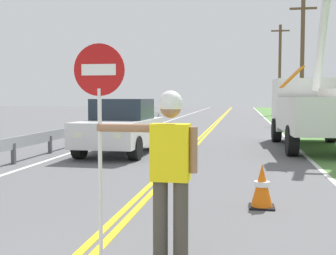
% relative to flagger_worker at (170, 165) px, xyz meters
% --- Properties ---
extents(centerline_yellow_left, '(0.11, 110.00, 0.01)m').
position_rel_flagger_worker_xyz_m(centerline_yellow_left, '(-1.05, 17.32, -1.04)').
color(centerline_yellow_left, yellow).
rests_on(centerline_yellow_left, ground).
extents(centerline_yellow_right, '(0.11, 110.00, 0.01)m').
position_rel_flagger_worker_xyz_m(centerline_yellow_right, '(-0.87, 17.32, -1.04)').
color(centerline_yellow_right, yellow).
rests_on(centerline_yellow_right, ground).
extents(edge_line_right, '(0.12, 110.00, 0.01)m').
position_rel_flagger_worker_xyz_m(edge_line_right, '(2.64, 17.32, -1.04)').
color(edge_line_right, silver).
rests_on(edge_line_right, ground).
extents(edge_line_left, '(0.12, 110.00, 0.01)m').
position_rel_flagger_worker_xyz_m(edge_line_left, '(-4.56, 17.32, -1.04)').
color(edge_line_left, silver).
rests_on(edge_line_left, ground).
extents(flagger_worker, '(1.09, 0.25, 1.83)m').
position_rel_flagger_worker_xyz_m(flagger_worker, '(0.00, 0.00, 0.00)').
color(flagger_worker, '#474238').
rests_on(flagger_worker, ground).
extents(stop_sign_paddle, '(0.56, 0.04, 2.33)m').
position_rel_flagger_worker_xyz_m(stop_sign_paddle, '(-0.77, 0.03, 0.66)').
color(stop_sign_paddle, silver).
rests_on(stop_sign_paddle, ground).
extents(utility_bucket_truck, '(2.67, 6.88, 6.17)m').
position_rel_flagger_worker_xyz_m(utility_bucket_truck, '(3.18, 11.71, 0.39)').
color(utility_bucket_truck, silver).
rests_on(utility_bucket_truck, ground).
extents(oncoming_sedan_nearest, '(2.03, 4.16, 1.70)m').
position_rel_flagger_worker_xyz_m(oncoming_sedan_nearest, '(-2.95, 8.85, -0.21)').
color(oncoming_sedan_nearest, silver).
rests_on(oncoming_sedan_nearest, ground).
extents(utility_pole_mid, '(1.80, 0.28, 8.37)m').
position_rel_flagger_worker_xyz_m(utility_pole_mid, '(4.78, 27.51, 3.32)').
color(utility_pole_mid, brown).
rests_on(utility_pole_mid, ground).
extents(utility_pole_far, '(1.80, 0.28, 8.95)m').
position_rel_flagger_worker_xyz_m(utility_pole_far, '(4.45, 42.03, 3.62)').
color(utility_pole_far, brown).
rests_on(utility_pole_far, ground).
extents(traffic_cone_lead, '(0.40, 0.40, 0.70)m').
position_rel_flagger_worker_xyz_m(traffic_cone_lead, '(1.07, 2.57, -0.71)').
color(traffic_cone_lead, orange).
rests_on(traffic_cone_lead, ground).
extents(guardrail_left_shoulder, '(0.10, 32.00, 0.71)m').
position_rel_flagger_worker_xyz_m(guardrail_left_shoulder, '(-5.16, 12.00, -0.53)').
color(guardrail_left_shoulder, '#9EA0A3').
rests_on(guardrail_left_shoulder, ground).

